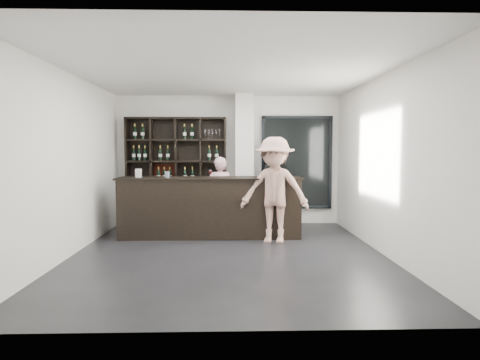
{
  "coord_description": "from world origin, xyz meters",
  "views": [
    {
      "loc": [
        0.02,
        -6.36,
        1.68
      ],
      "look_at": [
        0.22,
        1.1,
        1.12
      ],
      "focal_mm": 30.0,
      "sensor_mm": 36.0,
      "label": 1
    }
  ],
  "objects_px": {
    "tasting_counter": "(210,207)",
    "taster_black": "(272,184)",
    "taster_pink": "(220,194)",
    "wine_shelf": "(177,172)",
    "customer": "(274,190)"
  },
  "relations": [
    {
      "from": "tasting_counter",
      "to": "taster_pink",
      "type": "bearing_deg",
      "value": 71.09
    },
    {
      "from": "wine_shelf",
      "to": "customer",
      "type": "distance_m",
      "value": 2.62
    },
    {
      "from": "tasting_counter",
      "to": "taster_black",
      "type": "bearing_deg",
      "value": 39.31
    },
    {
      "from": "taster_pink",
      "to": "taster_black",
      "type": "bearing_deg",
      "value": -151.55
    },
    {
      "from": "wine_shelf",
      "to": "taster_black",
      "type": "bearing_deg",
      "value": -4.49
    },
    {
      "from": "wine_shelf",
      "to": "customer",
      "type": "height_order",
      "value": "wine_shelf"
    },
    {
      "from": "customer",
      "to": "tasting_counter",
      "type": "bearing_deg",
      "value": 173.14
    },
    {
      "from": "tasting_counter",
      "to": "taster_black",
      "type": "height_order",
      "value": "taster_black"
    },
    {
      "from": "taster_black",
      "to": "tasting_counter",
      "type": "bearing_deg",
      "value": 38.95
    },
    {
      "from": "tasting_counter",
      "to": "customer",
      "type": "height_order",
      "value": "customer"
    },
    {
      "from": "tasting_counter",
      "to": "taster_black",
      "type": "relative_size",
      "value": 1.88
    },
    {
      "from": "wine_shelf",
      "to": "customer",
      "type": "bearing_deg",
      "value": -40.35
    },
    {
      "from": "taster_black",
      "to": "customer",
      "type": "bearing_deg",
      "value": 85.69
    },
    {
      "from": "customer",
      "to": "wine_shelf",
      "type": "bearing_deg",
      "value": 154.17
    },
    {
      "from": "wine_shelf",
      "to": "taster_pink",
      "type": "height_order",
      "value": "wine_shelf"
    }
  ]
}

